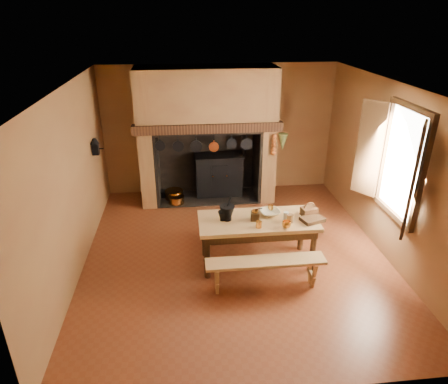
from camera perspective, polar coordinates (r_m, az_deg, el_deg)
The scene contains 28 objects.
floor at distance 6.90m, azimuth 1.62°, elevation -8.78°, with size 5.50×5.50×0.00m, color #5F2C16.
ceiling at distance 5.85m, azimuth 1.95°, elevation 14.80°, with size 5.50×5.50×0.00m, color silver.
back_wall at distance 8.82m, azimuth -0.67°, elevation 8.85°, with size 5.00×0.02×2.80m, color olive.
wall_left at distance 6.41m, azimuth -20.96°, elevation 0.97°, with size 0.02×5.50×2.80m, color olive.
wall_right at distance 7.01m, azimuth 22.47°, elevation 2.71°, with size 0.02×5.50×2.80m, color olive.
wall_front at distance 3.89m, azimuth 7.40°, elevation -13.66°, with size 5.00×0.02×2.80m, color olive.
chimney_breast at distance 8.27m, azimuth -2.49°, elevation 10.71°, with size 2.95×0.96×2.80m.
iron_range at distance 8.83m, azimuth -0.72°, elevation 2.58°, with size 1.12×0.55×1.60m.
hearth_pans at distance 8.75m, azimuth -7.15°, elevation -0.63°, with size 0.51×0.62×0.20m.
hanging_pans at distance 7.91m, azimuth -2.47°, elevation 6.66°, with size 1.92×0.29×0.27m.
onion_string at distance 8.09m, azimuth 7.11°, elevation 6.68°, with size 0.12×0.10×0.46m, color #B95E22, non-canonical shape.
herb_bunch at distance 8.12m, azimuth 8.38°, elevation 7.04°, with size 0.20×0.20×0.35m, color #5A652F.
window at distance 6.52m, azimuth 23.28°, elevation 3.80°, with size 0.39×1.75×1.76m.
wall_coffee_mill at distance 7.77m, azimuth -17.94°, elevation 6.35°, with size 0.23×0.16×0.31m.
work_table at distance 6.34m, azimuth 4.83°, elevation -4.91°, with size 1.86×0.83×0.81m.
bench_front at distance 5.96m, azimuth 5.92°, elevation -10.64°, with size 1.75×0.31×0.49m.
bench_back at distance 7.05m, azimuth 3.76°, elevation -4.40°, with size 1.81×0.32×0.51m.
mortar_large at distance 6.18m, azimuth 0.45°, elevation -2.90°, with size 0.24×0.24×0.40m.
mortar_small at distance 6.19m, azimuth -0.18°, elevation -3.36°, with size 0.15×0.15×0.26m.
coffee_grinder at distance 6.22m, azimuth 4.47°, elevation -3.35°, with size 0.19×0.15×0.21m.
brass_mug_a at distance 6.03m, azimuth 4.99°, elevation -4.65°, with size 0.09×0.09×0.10m, color #BB772B.
brass_mug_b at distance 6.55m, azimuth 6.67°, elevation -2.27°, with size 0.09×0.09×0.10m, color #BB772B.
mixing_bowl at distance 6.42m, azimuth 6.58°, elevation -2.92°, with size 0.31×0.31×0.08m, color beige.
stoneware_crock at distance 6.23m, azimuth 9.41°, elevation -3.74°, with size 0.10×0.10×0.13m, color #52361E.
glass_jar at distance 6.26m, azimuth 8.85°, elevation -3.46°, with size 0.08×0.08×0.15m, color beige.
wicker_basket at distance 6.48m, azimuth 12.05°, elevation -2.68°, with size 0.27×0.22×0.23m.
wooden_tray at distance 6.35m, azimuth 12.52°, elevation -3.83°, with size 0.34×0.24×0.06m, color #342110.
brass_cup at distance 6.08m, azimuth 8.92°, elevation -4.60°, with size 0.14×0.14×0.11m, color #BB772B.
Camera 1 is at (-0.81, -5.70, 3.79)m, focal length 32.00 mm.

